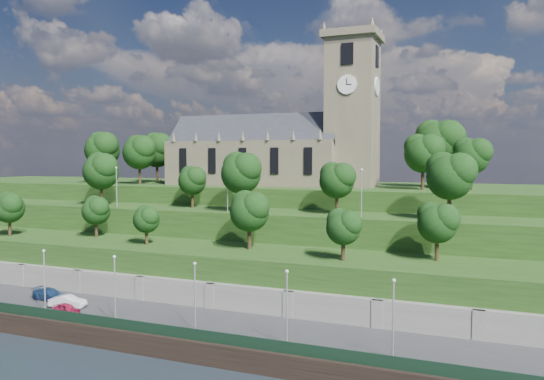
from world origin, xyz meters
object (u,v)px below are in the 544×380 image
at_px(car_left, 66,308).
at_px(car_right, 50,294).
at_px(car_middle, 68,302).
at_px(church, 281,144).

height_order(car_left, car_right, car_right).
distance_m(car_middle, car_right, 5.01).
bearing_deg(church, car_left, -103.37).
bearing_deg(car_middle, church, -27.22).
xyz_separation_m(church, car_left, (-10.19, -42.89, -19.93)).
bearing_deg(car_left, car_right, 63.26).
relative_size(car_middle, car_right, 0.89).
distance_m(car_left, car_middle, 2.58).
height_order(car_left, car_middle, car_middle).
bearing_deg(car_middle, car_left, -151.74).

